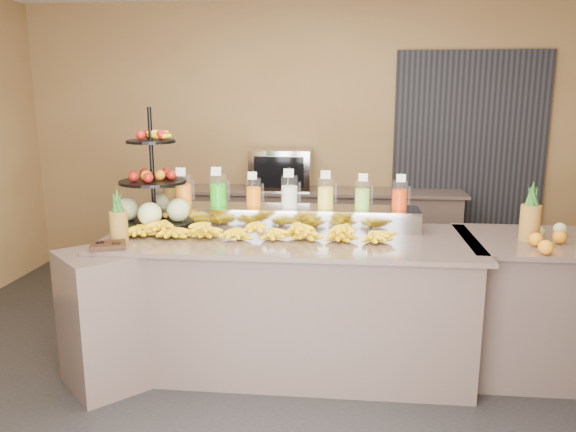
% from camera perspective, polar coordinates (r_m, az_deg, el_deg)
% --- Properties ---
extents(ground, '(6.00, 6.00, 0.00)m').
position_cam_1_polar(ground, '(3.87, -0.32, -16.70)').
color(ground, black).
rests_on(ground, ground).
extents(room_envelope, '(6.04, 5.02, 2.82)m').
position_cam_1_polar(room_envelope, '(4.16, 3.48, 12.25)').
color(room_envelope, brown).
rests_on(room_envelope, ground).
extents(buffet_counter, '(2.75, 1.25, 0.93)m').
position_cam_1_polar(buffet_counter, '(3.92, -1.60, -8.81)').
color(buffet_counter, '#856A60').
rests_on(buffet_counter, ground).
extents(right_counter, '(1.08, 0.88, 0.93)m').
position_cam_1_polar(right_counter, '(4.23, 24.10, -8.27)').
color(right_counter, '#856A60').
rests_on(right_counter, ground).
extents(back_ledge, '(3.10, 0.55, 0.93)m').
position_cam_1_polar(back_ledge, '(5.80, 2.10, -1.79)').
color(back_ledge, '#856A60').
rests_on(back_ledge, ground).
extents(pitcher_tray, '(1.85, 0.30, 0.15)m').
position_cam_1_polar(pitcher_tray, '(4.06, 0.15, -0.11)').
color(pitcher_tray, gray).
rests_on(pitcher_tray, buffet_counter).
extents(juice_pitcher_orange_a, '(0.12, 0.12, 0.29)m').
position_cam_1_polar(juice_pitcher_orange_a, '(4.18, -10.57, 2.45)').
color(juice_pitcher_orange_a, silver).
rests_on(juice_pitcher_orange_a, pitcher_tray).
extents(juice_pitcher_green, '(0.12, 0.13, 0.30)m').
position_cam_1_polar(juice_pitcher_green, '(4.11, -7.09, 2.45)').
color(juice_pitcher_green, silver).
rests_on(juice_pitcher_green, pitcher_tray).
extents(juice_pitcher_orange_b, '(0.11, 0.11, 0.27)m').
position_cam_1_polar(juice_pitcher_orange_b, '(4.06, -3.51, 2.25)').
color(juice_pitcher_orange_b, silver).
rests_on(juice_pitcher_orange_b, pitcher_tray).
extents(juice_pitcher_milk, '(0.12, 0.13, 0.29)m').
position_cam_1_polar(juice_pitcher_milk, '(4.03, 0.15, 2.31)').
color(juice_pitcher_milk, silver).
rests_on(juice_pitcher_milk, pitcher_tray).
extents(juice_pitcher_lemon, '(0.12, 0.12, 0.29)m').
position_cam_1_polar(juice_pitcher_lemon, '(4.01, 3.85, 2.20)').
color(juice_pitcher_lemon, silver).
rests_on(juice_pitcher_lemon, pitcher_tray).
extents(juice_pitcher_lime, '(0.11, 0.11, 0.27)m').
position_cam_1_polar(juice_pitcher_lime, '(4.01, 7.56, 2.03)').
color(juice_pitcher_lime, silver).
rests_on(juice_pitcher_lime, pitcher_tray).
extents(juice_pitcher_orange_c, '(0.11, 0.11, 0.27)m').
position_cam_1_polar(juice_pitcher_orange_c, '(4.03, 11.26, 1.94)').
color(juice_pitcher_orange_c, silver).
rests_on(juice_pitcher_orange_c, pitcher_tray).
extents(banana_heap, '(1.81, 0.16, 0.15)m').
position_cam_1_polar(banana_heap, '(3.77, -3.50, -1.26)').
color(banana_heap, yellow).
rests_on(banana_heap, buffet_counter).
extents(fruit_stand, '(0.75, 0.75, 0.86)m').
position_cam_1_polar(fruit_stand, '(4.13, -12.97, 1.84)').
color(fruit_stand, black).
rests_on(fruit_stand, buffet_counter).
extents(condiment_caddy, '(0.26, 0.23, 0.03)m').
position_cam_1_polar(condiment_caddy, '(3.70, -17.80, -2.88)').
color(condiment_caddy, black).
rests_on(condiment_caddy, buffet_counter).
extents(pineapple_left_a, '(0.12, 0.12, 0.36)m').
position_cam_1_polar(pineapple_left_a, '(3.83, -16.83, -0.58)').
color(pineapple_left_a, brown).
rests_on(pineapple_left_a, buffet_counter).
extents(pineapple_left_b, '(0.14, 0.14, 0.42)m').
position_cam_1_polar(pineapple_left_b, '(4.34, -11.58, 1.59)').
color(pineapple_left_b, brown).
rests_on(pineapple_left_b, buffet_counter).
extents(right_fruit_pile, '(0.45, 0.43, 0.24)m').
position_cam_1_polar(right_fruit_pile, '(3.93, 25.91, -1.78)').
color(right_fruit_pile, brown).
rests_on(right_fruit_pile, right_counter).
extents(oven_warmer, '(0.61, 0.43, 0.41)m').
position_cam_1_polar(oven_warmer, '(5.70, -0.68, 4.78)').
color(oven_warmer, gray).
rests_on(oven_warmer, back_ledge).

